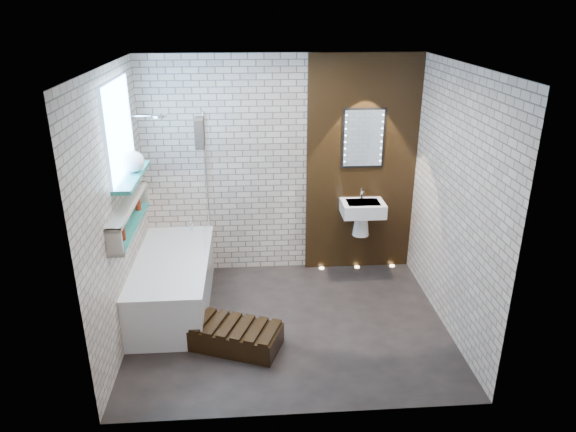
{
  "coord_description": "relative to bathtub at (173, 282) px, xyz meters",
  "views": [
    {
      "loc": [
        -0.35,
        -4.67,
        3.11
      ],
      "look_at": [
        0.0,
        0.15,
        1.15
      ],
      "focal_mm": 33.03,
      "sensor_mm": 36.0,
      "label": 1
    }
  ],
  "objects": [
    {
      "name": "walnut_step",
      "position": [
        0.62,
        -0.78,
        -0.18
      ],
      "size": [
        1.06,
        0.75,
        0.22
      ],
      "primitive_type": "cube",
      "rotation": [
        0.0,
        0.0,
        -0.37
      ],
      "color": "black",
      "rests_on": "ground"
    },
    {
      "name": "room_shell",
      "position": [
        1.22,
        -0.45,
        1.01
      ],
      "size": [
        3.24,
        3.2,
        2.6
      ],
      "color": "tan",
      "rests_on": "ground"
    },
    {
      "name": "bathtub",
      "position": [
        0.0,
        0.0,
        0.0
      ],
      "size": [
        0.79,
        1.74,
        0.7
      ],
      "color": "white",
      "rests_on": "ground"
    },
    {
      "name": "ground",
      "position": [
        1.22,
        -0.45,
        -0.29
      ],
      "size": [
        3.2,
        3.2,
        0.0
      ],
      "primitive_type": "plane",
      "color": "black",
      "rests_on": "ground"
    },
    {
      "name": "niche_bottles",
      "position": [
        -0.31,
        -0.24,
        0.88
      ],
      "size": [
        0.06,
        0.81,
        0.14
      ],
      "color": "maroon",
      "rests_on": "display_niche"
    },
    {
      "name": "display_niche",
      "position": [
        -0.31,
        -0.3,
        0.91
      ],
      "size": [
        0.14,
        1.3,
        0.26
      ],
      "color": "#238075",
      "rests_on": "room_shell"
    },
    {
      "name": "shower_head",
      "position": [
        -0.08,
        0.5,
        1.71
      ],
      "size": [
        0.18,
        0.18,
        0.02
      ],
      "primitive_type": "cylinder",
      "color": "silver",
      "rests_on": "room_shell"
    },
    {
      "name": "bath_screen",
      "position": [
        0.35,
        0.44,
        0.99
      ],
      "size": [
        0.01,
        0.78,
        1.4
      ],
      "primitive_type": "cube",
      "color": "white",
      "rests_on": "bathtub"
    },
    {
      "name": "floor_uplights",
      "position": [
        2.17,
        0.75,
        -0.29
      ],
      "size": [
        0.96,
        0.06,
        0.01
      ],
      "color": "#FFD899",
      "rests_on": "ground"
    },
    {
      "name": "led_mirror",
      "position": [
        2.17,
        0.78,
        1.36
      ],
      "size": [
        0.5,
        0.02,
        0.7
      ],
      "color": "black",
      "rests_on": "walnut_panel"
    },
    {
      "name": "walnut_panel",
      "position": [
        2.17,
        0.82,
        1.01
      ],
      "size": [
        1.3,
        0.06,
        2.6
      ],
      "primitive_type": "cube",
      "color": "black",
      "rests_on": "ground"
    },
    {
      "name": "clerestory_window",
      "position": [
        -0.34,
        -0.1,
        1.61
      ],
      "size": [
        0.18,
        1.0,
        0.94
      ],
      "color": "#7FADE0",
      "rests_on": "room_shell"
    },
    {
      "name": "towel",
      "position": [
        0.35,
        0.33,
        1.56
      ],
      "size": [
        0.09,
        0.23,
        0.3
      ],
      "primitive_type": "cube",
      "color": "black",
      "rests_on": "bath_screen"
    },
    {
      "name": "washbasin",
      "position": [
        2.17,
        0.62,
        0.5
      ],
      "size": [
        0.5,
        0.36,
        0.58
      ],
      "color": "white",
      "rests_on": "walnut_panel"
    },
    {
      "name": "sill_vases",
      "position": [
        -0.28,
        -0.02,
        1.36
      ],
      "size": [
        0.21,
        0.21,
        0.21
      ],
      "color": "white",
      "rests_on": "clerestory_window"
    }
  ]
}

